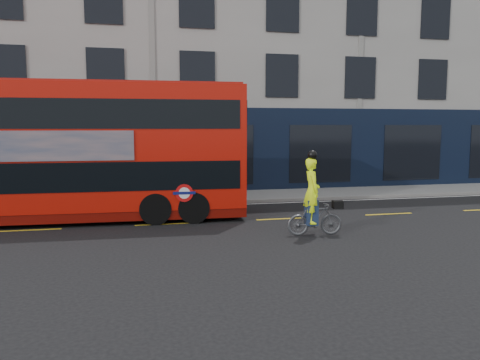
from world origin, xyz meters
name	(u,v)px	position (x,y,z in m)	size (l,w,h in m)	color
ground	(166,235)	(0.00, 0.00, 0.00)	(120.00, 120.00, 0.00)	black
pavement	(156,199)	(0.00, 6.50, 0.06)	(60.00, 3.00, 0.12)	gray
kerb	(158,205)	(0.00, 5.00, 0.07)	(60.00, 0.12, 0.13)	gray
building_terrace	(148,45)	(0.00, 12.94, 7.49)	(50.00, 10.07, 15.00)	#A09E97
road_edge_line	(159,207)	(0.00, 4.70, 0.00)	(58.00, 0.10, 0.01)	silver
lane_dashes	(163,224)	(0.00, 1.50, 0.00)	(58.00, 0.12, 0.01)	gold
bus	(74,151)	(-2.80, 2.75, 2.33)	(11.37, 2.99, 4.55)	#BB1207
cyclist	(314,206)	(4.14, -0.99, 0.86)	(1.64, 0.72, 2.46)	#4C4E51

